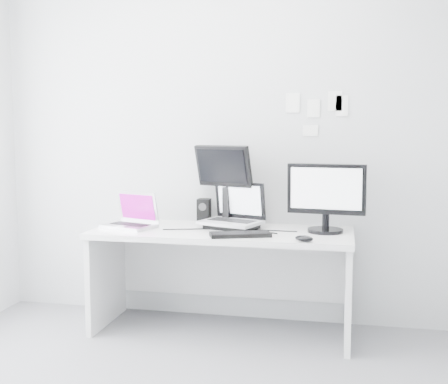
{
  "coord_description": "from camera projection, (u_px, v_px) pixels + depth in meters",
  "views": [
    {
      "loc": [
        0.83,
        -2.57,
        1.42
      ],
      "look_at": [
        0.02,
        1.23,
        1.0
      ],
      "focal_mm": 45.67,
      "sensor_mm": 36.0,
      "label": 1
    }
  ],
  "objects": [
    {
      "name": "wall_note_4",
      "position": [
        342.0,
        106.0,
        4.04
      ],
      "size": [
        0.09,
        0.0,
        0.15
      ],
      "primitive_type": "cube",
      "color": "white",
      "rests_on": "back_wall"
    },
    {
      "name": "keyboard",
      "position": [
        240.0,
        234.0,
        3.73
      ],
      "size": [
        0.42,
        0.27,
        0.03
      ],
      "primitive_type": "cube",
      "rotation": [
        0.0,
        0.0,
        0.35
      ],
      "color": "black",
      "rests_on": "desk"
    },
    {
      "name": "desk",
      "position": [
        222.0,
        281.0,
        4.01
      ],
      "size": [
        1.8,
        0.7,
        0.73
      ],
      "primitive_type": "cube",
      "color": "white",
      "rests_on": "ground"
    },
    {
      "name": "wall_note_2",
      "position": [
        335.0,
        101.0,
        4.05
      ],
      "size": [
        0.1,
        0.0,
        0.14
      ],
      "primitive_type": "cube",
      "color": "white",
      "rests_on": "back_wall"
    },
    {
      "name": "wall_note_3",
      "position": [
        310.0,
        131.0,
        4.1
      ],
      "size": [
        0.11,
        0.0,
        0.08
      ],
      "primitive_type": "cube",
      "color": "white",
      "rests_on": "back_wall"
    },
    {
      "name": "rear_monitor",
      "position": [
        225.0,
        184.0,
        4.14
      ],
      "size": [
        0.47,
        0.31,
        0.6
      ],
      "primitive_type": "cube",
      "rotation": [
        0.0,
        0.0,
        -0.36
      ],
      "color": "black",
      "rests_on": "desk"
    },
    {
      "name": "back_wall",
      "position": [
        232.0,
        140.0,
        4.24
      ],
      "size": [
        3.6,
        0.0,
        3.6
      ],
      "primitive_type": "plane",
      "rotation": [
        1.57,
        0.0,
        0.0
      ],
      "color": "#B5B7BA",
      "rests_on": "ground"
    },
    {
      "name": "dell_laptop",
      "position": [
        231.0,
        205.0,
        4.01
      ],
      "size": [
        0.48,
        0.43,
        0.34
      ],
      "primitive_type": "cube",
      "rotation": [
        0.0,
        0.0,
        -0.34
      ],
      "color": "#ABADB2",
      "rests_on": "desk"
    },
    {
      "name": "macbook",
      "position": [
        129.0,
        209.0,
        4.05
      ],
      "size": [
        0.42,
        0.37,
        0.26
      ],
      "primitive_type": "cube",
      "rotation": [
        0.0,
        0.0,
        -0.33
      ],
      "color": "#B4B4B9",
      "rests_on": "desk"
    },
    {
      "name": "speaker",
      "position": [
        204.0,
        211.0,
        4.25
      ],
      "size": [
        0.11,
        0.11,
        0.18
      ],
      "primitive_type": "cube",
      "rotation": [
        0.0,
        0.0,
        -0.26
      ],
      "color": "black",
      "rests_on": "desk"
    },
    {
      "name": "mouse",
      "position": [
        304.0,
        238.0,
        3.55
      ],
      "size": [
        0.14,
        0.12,
        0.04
      ],
      "primitive_type": "ellipsoid",
      "rotation": [
        0.0,
        0.0,
        -0.41
      ],
      "color": "black",
      "rests_on": "desk"
    },
    {
      "name": "samsung_monitor",
      "position": [
        326.0,
        197.0,
        3.86
      ],
      "size": [
        0.55,
        0.3,
        0.48
      ],
      "primitive_type": "cube",
      "rotation": [
        0.0,
        0.0,
        -0.11
      ],
      "color": "black",
      "rests_on": "desk"
    },
    {
      "name": "wall_note_0",
      "position": [
        293.0,
        103.0,
        4.11
      ],
      "size": [
        0.1,
        0.0,
        0.14
      ],
      "primitive_type": "cube",
      "color": "white",
      "rests_on": "back_wall"
    },
    {
      "name": "wall_note_1",
      "position": [
        314.0,
        108.0,
        4.08
      ],
      "size": [
        0.09,
        0.0,
        0.13
      ],
      "primitive_type": "cube",
      "color": "white",
      "rests_on": "back_wall"
    }
  ]
}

